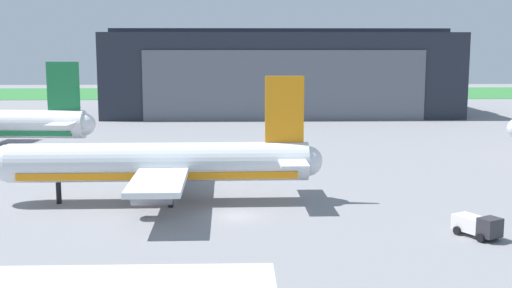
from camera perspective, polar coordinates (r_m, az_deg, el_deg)
ground_plane at (r=64.98m, az=-1.59°, el=-6.39°), size 440.00×440.00×0.00m
grass_field_strip at (r=231.66m, az=-1.75°, el=4.50°), size 440.00×56.00×0.08m
maintenance_hangar at (r=164.31m, az=2.05°, el=6.28°), size 83.51×37.48×21.01m
airliner_near_left at (r=70.50m, az=-8.61°, el=-1.73°), size 35.65×27.55×13.67m
fuel_bowser at (r=61.11m, az=18.92°, el=-6.78°), size 3.66×4.69×2.06m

